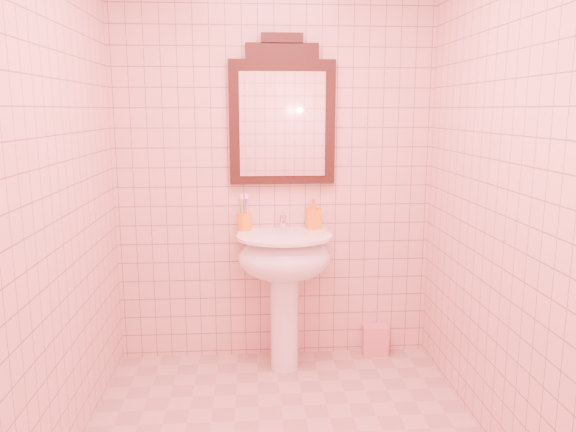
{
  "coord_description": "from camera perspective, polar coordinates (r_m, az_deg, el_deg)",
  "views": [
    {
      "loc": [
        -0.16,
        -2.42,
        1.6
      ],
      "look_at": [
        0.05,
        0.55,
        1.04
      ],
      "focal_mm": 35.0,
      "sensor_mm": 36.0,
      "label": 1
    }
  ],
  "objects": [
    {
      "name": "pedestal_sink",
      "position": [
        3.43,
        -0.37,
        -5.21
      ],
      "size": [
        0.58,
        0.58,
        0.86
      ],
      "color": "white",
      "rests_on": "floor"
    },
    {
      "name": "towel",
      "position": [
        3.86,
        8.84,
        -12.31
      ],
      "size": [
        0.17,
        0.12,
        0.2
      ],
      "primitive_type": "cube",
      "rotation": [
        0.0,
        0.0,
        -0.07
      ],
      "color": "pink",
      "rests_on": "floor"
    },
    {
      "name": "toothbrush_cup",
      "position": [
        3.51,
        -4.44,
        -0.53
      ],
      "size": [
        0.09,
        0.09,
        0.2
      ],
      "rotation": [
        0.0,
        0.0,
        0.17
      ],
      "color": "orange",
      "rests_on": "pedestal_sink"
    },
    {
      "name": "faucet",
      "position": [
        3.5,
        -0.51,
        -0.52
      ],
      "size": [
        0.04,
        0.16,
        0.11
      ],
      "color": "white",
      "rests_on": "pedestal_sink"
    },
    {
      "name": "mirror",
      "position": [
        3.5,
        -0.59,
        10.14
      ],
      "size": [
        0.65,
        0.06,
        0.91
      ],
      "color": "black",
      "rests_on": "back_wall"
    },
    {
      "name": "soap_dispenser",
      "position": [
        3.54,
        2.58,
        0.2
      ],
      "size": [
        0.1,
        0.1,
        0.19
      ],
      "primitive_type": "imported",
      "rotation": [
        0.0,
        0.0,
        0.13
      ],
      "color": "orange",
      "rests_on": "pedestal_sink"
    },
    {
      "name": "back_wall",
      "position": [
        3.54,
        -1.38,
        5.0
      ],
      "size": [
        2.0,
        0.02,
        2.5
      ],
      "primitive_type": "cube",
      "color": "beige",
      "rests_on": "floor"
    }
  ]
}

